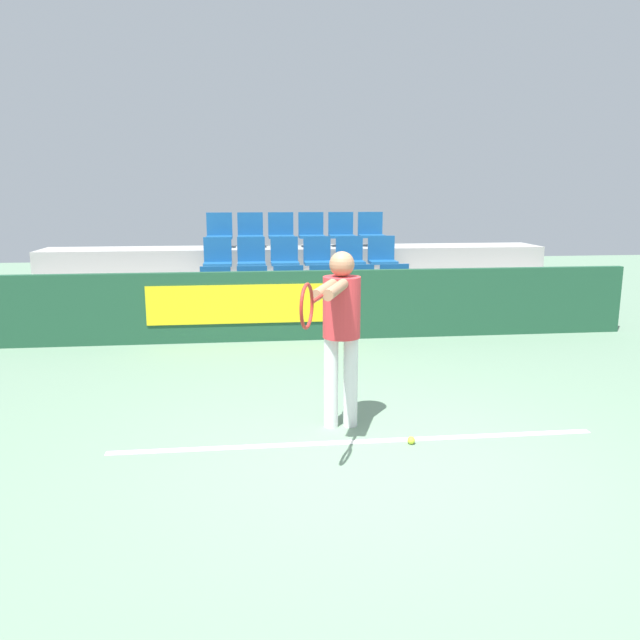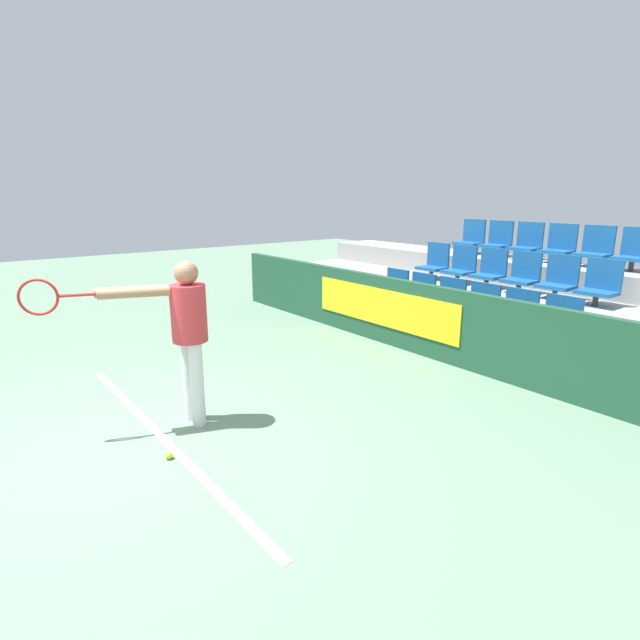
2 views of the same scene
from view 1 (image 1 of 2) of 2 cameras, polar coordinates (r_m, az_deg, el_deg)
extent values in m
plane|color=slate|center=(5.12, 4.21, -12.71)|extent=(30.00, 30.00, 0.00)
cube|color=white|center=(5.46, 3.45, -11.03)|extent=(4.20, 0.08, 0.01)
cube|color=#1E4C33|center=(8.96, -0.77, 1.35)|extent=(9.41, 0.12, 1.00)
cube|color=yellow|center=(8.84, -6.49, 1.46)|extent=(2.85, 0.02, 0.55)
cube|color=#9E9E99|center=(9.59, -1.12, 0.12)|extent=(9.01, 1.00, 0.37)
cube|color=#9E9E99|center=(10.54, -1.66, 2.20)|extent=(9.01, 1.00, 0.74)
cube|color=#9E9E99|center=(11.50, -2.10, 3.93)|extent=(9.01, 1.00, 1.11)
cylinder|color=#333333|center=(9.56, -9.50, 1.53)|extent=(0.07, 0.07, 0.16)
cube|color=#195693|center=(9.54, -9.52, 2.14)|extent=(0.46, 0.36, 0.05)
cube|color=#195693|center=(9.67, -9.52, 3.65)|extent=(0.46, 0.04, 0.41)
cylinder|color=#333333|center=(9.55, -6.16, 1.61)|extent=(0.07, 0.07, 0.16)
cube|color=#195693|center=(9.53, -6.17, 2.22)|extent=(0.46, 0.36, 0.05)
cube|color=#195693|center=(9.66, -6.21, 3.73)|extent=(0.46, 0.04, 0.41)
cylinder|color=#333333|center=(9.57, -2.82, 1.69)|extent=(0.07, 0.07, 0.16)
cube|color=#195693|center=(9.55, -2.83, 2.30)|extent=(0.46, 0.36, 0.05)
cube|color=#195693|center=(9.68, -2.91, 3.80)|extent=(0.46, 0.04, 0.41)
cylinder|color=#333333|center=(9.62, 0.49, 1.76)|extent=(0.07, 0.07, 0.16)
cube|color=#195693|center=(9.60, 0.50, 2.36)|extent=(0.46, 0.36, 0.05)
cube|color=#195693|center=(9.73, 0.38, 3.86)|extent=(0.46, 0.04, 0.41)
cylinder|color=#333333|center=(9.70, 3.76, 1.82)|extent=(0.07, 0.07, 0.16)
cube|color=#195693|center=(9.69, 3.77, 2.42)|extent=(0.46, 0.36, 0.05)
cube|color=#195693|center=(9.81, 3.62, 3.90)|extent=(0.46, 0.04, 0.41)
cylinder|color=#333333|center=(9.82, 6.97, 1.87)|extent=(0.07, 0.07, 0.16)
cube|color=#195693|center=(9.80, 6.98, 2.47)|extent=(0.46, 0.36, 0.05)
cube|color=#195693|center=(9.92, 6.79, 3.94)|extent=(0.46, 0.04, 0.41)
cylinder|color=#333333|center=(10.50, -9.32, 4.49)|extent=(0.07, 0.07, 0.16)
cube|color=#195693|center=(10.48, -9.34, 5.05)|extent=(0.46, 0.36, 0.05)
cube|color=#195693|center=(10.62, -9.34, 6.38)|extent=(0.46, 0.04, 0.41)
cylinder|color=#333333|center=(10.48, -6.27, 4.56)|extent=(0.07, 0.07, 0.16)
cube|color=#195693|center=(10.47, -6.28, 5.12)|extent=(0.46, 0.36, 0.05)
cube|color=#195693|center=(10.61, -6.31, 6.46)|extent=(0.46, 0.04, 0.41)
cylinder|color=#333333|center=(10.50, -3.21, 4.63)|extent=(0.07, 0.07, 0.16)
cube|color=#195693|center=(10.49, -3.22, 5.19)|extent=(0.46, 0.36, 0.05)
cube|color=#195693|center=(10.63, -3.29, 6.52)|extent=(0.46, 0.04, 0.41)
cylinder|color=#333333|center=(10.55, -0.18, 4.68)|extent=(0.07, 0.07, 0.16)
cube|color=#195693|center=(10.54, -0.18, 5.23)|extent=(0.46, 0.36, 0.05)
cube|color=#195693|center=(10.67, -0.28, 6.56)|extent=(0.46, 0.04, 0.41)
cylinder|color=#333333|center=(10.63, 2.81, 4.72)|extent=(0.07, 0.07, 0.16)
cube|color=#195693|center=(10.62, 2.82, 5.27)|extent=(0.46, 0.36, 0.05)
cube|color=#195693|center=(10.75, 2.69, 6.59)|extent=(0.46, 0.04, 0.41)
cylinder|color=#333333|center=(10.73, 5.76, 4.74)|extent=(0.07, 0.07, 0.16)
cube|color=#195693|center=(10.72, 5.77, 5.29)|extent=(0.46, 0.36, 0.05)
cube|color=#195693|center=(10.85, 5.61, 6.59)|extent=(0.46, 0.04, 0.41)
cylinder|color=#333333|center=(11.45, -9.16, 6.95)|extent=(0.07, 0.07, 0.16)
cube|color=#195693|center=(11.45, -9.18, 7.47)|extent=(0.46, 0.36, 0.05)
cube|color=#195693|center=(11.59, -9.18, 8.66)|extent=(0.46, 0.04, 0.41)
cylinder|color=#333333|center=(11.44, -6.35, 7.02)|extent=(0.07, 0.07, 0.16)
cube|color=#195693|center=(11.44, -6.37, 7.54)|extent=(0.46, 0.36, 0.05)
cube|color=#195693|center=(11.58, -6.40, 8.74)|extent=(0.46, 0.04, 0.41)
cylinder|color=#333333|center=(11.46, -3.55, 7.08)|extent=(0.07, 0.07, 0.16)
cube|color=#195693|center=(11.45, -3.55, 7.60)|extent=(0.46, 0.36, 0.05)
cube|color=#195693|center=(11.60, -3.61, 8.79)|extent=(0.46, 0.04, 0.41)
cylinder|color=#333333|center=(11.51, -0.75, 7.12)|extent=(0.07, 0.07, 0.16)
cube|color=#195693|center=(11.50, -0.75, 7.63)|extent=(0.46, 0.36, 0.05)
cube|color=#195693|center=(11.64, -0.84, 8.82)|extent=(0.46, 0.04, 0.41)
cylinder|color=#333333|center=(11.58, 2.01, 7.14)|extent=(0.07, 0.07, 0.16)
cube|color=#195693|center=(11.57, 2.02, 7.65)|extent=(0.46, 0.36, 0.05)
cube|color=#195693|center=(11.71, 1.91, 8.84)|extent=(0.46, 0.04, 0.41)
cylinder|color=#333333|center=(11.67, 4.74, 7.15)|extent=(0.07, 0.07, 0.16)
cube|color=#195693|center=(11.66, 4.75, 7.65)|extent=(0.46, 0.36, 0.05)
cube|color=#195693|center=(11.81, 4.61, 8.83)|extent=(0.46, 0.04, 0.41)
cylinder|color=silver|center=(5.66, 1.01, -5.74)|extent=(0.13, 0.13, 0.84)
cylinder|color=silver|center=(5.68, 2.86, -5.67)|extent=(0.13, 0.13, 0.84)
cylinder|color=red|center=(5.50, 1.99, 1.17)|extent=(0.33, 0.33, 0.54)
sphere|color=#9E7051|center=(5.44, 2.02, 5.13)|extent=(0.22, 0.22, 0.22)
cylinder|color=#9E7051|center=(5.00, 0.42, 2.80)|extent=(0.29, 0.61, 0.09)
cylinder|color=#9E7051|center=(5.01, 1.46, 2.82)|extent=(0.29, 0.61, 0.09)
cylinder|color=#AD231E|center=(4.56, -0.28, 1.94)|extent=(0.13, 0.29, 0.03)
torus|color=#AD231E|center=(4.27, -1.22, 1.27)|extent=(0.13, 0.31, 0.32)
sphere|color=#CCDB33|center=(5.46, 8.34, -10.83)|extent=(0.07, 0.07, 0.07)
camera|label=2|loc=(6.26, 49.75, 8.46)|focal=28.00mm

